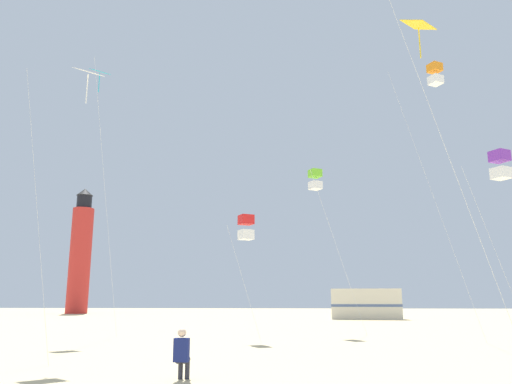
# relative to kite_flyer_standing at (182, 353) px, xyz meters

# --- Properties ---
(kite_flyer_standing) EXTENTS (0.34, 0.51, 1.16)m
(kite_flyer_standing) POSITION_rel_kite_flyer_standing_xyz_m (0.00, 0.00, 0.00)
(kite_flyer_standing) COLOR navy
(kite_flyer_standing) RESTS_ON ground
(kite_diamond_gold) EXTENTS (3.12, 2.40, 10.94)m
(kite_diamond_gold) POSITION_rel_kite_flyer_standing_xyz_m (6.84, 3.49, 9.62)
(kite_diamond_gold) COLOR silver
(kite_diamond_gold) RESTS_ON ground
(kite_diamond_white) EXTENTS (2.68, 2.68, 10.02)m
(kite_diamond_white) POSITION_rel_kite_flyer_standing_xyz_m (-4.77, 4.22, 8.77)
(kite_diamond_white) COLOR silver
(kite_diamond_white) RESTS_ON ground
(kite_box_scarlet) EXTENTS (1.55, 1.20, 5.64)m
(kite_box_scarlet) POSITION_rel_kite_flyer_standing_xyz_m (0.36, 10.95, 4.45)
(kite_box_scarlet) COLOR silver
(kite_box_scarlet) RESTS_ON ground
(kite_box_lime) EXTENTS (2.85, 2.85, 8.99)m
(kite_box_lime) POSITION_rel_kite_flyer_standing_xyz_m (3.80, 15.68, 7.79)
(kite_box_lime) COLOR silver
(kite_box_lime) RESTS_ON ground
(kite_diamond_cyan) EXTENTS (2.26, 2.26, 14.16)m
(kite_diamond_cyan) POSITION_rel_kite_flyer_standing_xyz_m (-7.75, 12.55, 12.58)
(kite_diamond_cyan) COLOR silver
(kite_diamond_cyan) RESTS_ON ground
(kite_box_orange) EXTENTS (3.01, 2.95, 13.99)m
(kite_box_orange) POSITION_rel_kite_flyer_standing_xyz_m (10.11, 13.21, 12.76)
(kite_box_orange) COLOR silver
(kite_box_orange) RESTS_ON ground
(kite_box_violet) EXTENTS (1.89, 1.89, 7.57)m
(kite_box_violet) POSITION_rel_kite_flyer_standing_xyz_m (10.74, 7.92, 6.38)
(kite_box_violet) COLOR silver
(kite_box_violet) RESTS_ON ground
(lighthouse_distant) EXTENTS (2.80, 2.80, 16.80)m
(lighthouse_distant) POSITION_rel_kite_flyer_standing_xyz_m (-26.23, 53.24, 7.22)
(lighthouse_distant) COLOR red
(lighthouse_distant) RESTS_ON ground
(rv_van_cream) EXTENTS (6.59, 2.79, 2.80)m
(rv_van_cream) POSITION_rel_kite_flyer_standing_xyz_m (9.11, 36.84, 0.78)
(rv_van_cream) COLOR beige
(rv_van_cream) RESTS_ON ground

